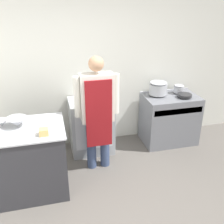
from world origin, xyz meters
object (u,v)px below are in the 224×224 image
at_px(stove, 169,119).
at_px(fridge_unit, 91,126).
at_px(stock_pot, 158,88).
at_px(saute_pan, 185,95).
at_px(plastic_tub, 44,132).
at_px(sauce_pot, 179,88).
at_px(mixing_bowl, 17,122).
at_px(person_cook, 97,108).

distance_m(stove, fridge_unit, 1.39).
bearing_deg(stock_pot, saute_pan, -28.62).
xyz_separation_m(plastic_tub, sauce_pot, (2.31, 1.09, -0.02)).
bearing_deg(stock_pot, stove, -27.52).
distance_m(fridge_unit, mixing_bowl, 1.38).
relative_size(stock_pot, saute_pan, 1.29).
height_order(stove, stock_pot, stock_pot).
relative_size(fridge_unit, plastic_tub, 8.46).
xyz_separation_m(mixing_bowl, stock_pot, (2.24, 0.78, 0.01)).
xyz_separation_m(stove, plastic_tub, (-2.13, -0.98, 0.53)).
relative_size(fridge_unit, sauce_pot, 5.08).
bearing_deg(saute_pan, sauce_pot, 90.00).
xyz_separation_m(person_cook, sauce_pot, (1.57, 0.57, -0.03)).
bearing_deg(saute_pan, stove, 150.17).
bearing_deg(stock_pot, person_cook, -153.93).
distance_m(fridge_unit, person_cook, 0.74).
relative_size(mixing_bowl, plastic_tub, 2.49).
distance_m(fridge_unit, sauce_pot, 1.66).
bearing_deg(sauce_pot, plastic_tub, -154.68).
bearing_deg(saute_pan, plastic_tub, -159.19).
relative_size(stove, person_cook, 0.54).
relative_size(plastic_tub, stock_pot, 0.35).
bearing_deg(fridge_unit, sauce_pot, 2.22).
relative_size(person_cook, stock_pot, 5.62).
height_order(mixing_bowl, stock_pot, stock_pot).
bearing_deg(person_cook, sauce_pot, 20.10).
relative_size(stove, plastic_tub, 8.76).
height_order(plastic_tub, sauce_pot, sauce_pot).
distance_m(mixing_bowl, saute_pan, 2.69).
height_order(stock_pot, saute_pan, stock_pot).
relative_size(stock_pot, sauce_pot, 1.73).
xyz_separation_m(mixing_bowl, saute_pan, (2.63, 0.57, -0.08)).
relative_size(mixing_bowl, stock_pot, 0.86).
distance_m(plastic_tub, saute_pan, 2.47).
xyz_separation_m(stove, fridge_unit, (-1.39, 0.05, 0.02)).
relative_size(fridge_unit, saute_pan, 3.77).
height_order(person_cook, plastic_tub, person_cook).
xyz_separation_m(fridge_unit, saute_pan, (1.58, -0.15, 0.45)).
height_order(person_cook, saute_pan, person_cook).
distance_m(mixing_bowl, stock_pot, 2.37).
height_order(fridge_unit, mixing_bowl, mixing_bowl).
relative_size(person_cook, plastic_tub, 16.20).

